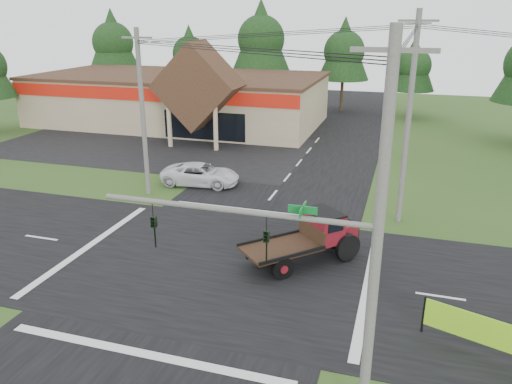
% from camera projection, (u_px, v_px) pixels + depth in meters
% --- Properties ---
extents(ground, '(120.00, 120.00, 0.00)m').
position_uv_depth(ground, '(218.00, 264.00, 23.67)').
color(ground, '#2E4D1B').
rests_on(ground, ground).
extents(road_ns, '(12.00, 120.00, 0.02)m').
position_uv_depth(road_ns, '(218.00, 264.00, 23.66)').
color(road_ns, black).
rests_on(road_ns, ground).
extents(road_ew, '(120.00, 12.00, 0.02)m').
position_uv_depth(road_ew, '(218.00, 264.00, 23.66)').
color(road_ew, black).
rests_on(road_ew, ground).
extents(parking_apron, '(28.00, 14.00, 0.02)m').
position_uv_depth(parking_apron, '(148.00, 147.00, 44.65)').
color(parking_apron, black).
rests_on(parking_apron, ground).
extents(cvs_building, '(30.40, 18.20, 9.19)m').
position_uv_depth(cvs_building, '(180.00, 98.00, 53.72)').
color(cvs_building, tan).
rests_on(cvs_building, ground).
extents(traffic_signal_mast, '(8.12, 0.24, 7.00)m').
position_uv_depth(traffic_signal_mast, '(312.00, 272.00, 13.82)').
color(traffic_signal_mast, '#595651').
rests_on(traffic_signal_mast, ground).
extents(utility_pole_nr, '(2.00, 0.30, 11.00)m').
position_uv_depth(utility_pole_nr, '(377.00, 240.00, 12.95)').
color(utility_pole_nr, '#595651').
rests_on(utility_pole_nr, ground).
extents(utility_pole_nw, '(2.00, 0.30, 10.50)m').
position_uv_depth(utility_pole_nw, '(143.00, 113.00, 31.28)').
color(utility_pole_nw, '#595651').
rests_on(utility_pole_nw, ground).
extents(utility_pole_ne, '(2.00, 0.30, 11.50)m').
position_uv_depth(utility_pole_ne, '(408.00, 119.00, 26.70)').
color(utility_pole_ne, '#595651').
rests_on(utility_pole_ne, ground).
extents(utility_pole_n, '(2.00, 0.30, 11.20)m').
position_uv_depth(utility_pole_n, '(411.00, 88.00, 39.37)').
color(utility_pole_n, '#595651').
rests_on(utility_pole_n, ground).
extents(tree_row_a, '(6.72, 6.72, 12.12)m').
position_uv_depth(tree_row_a, '(113.00, 40.00, 65.30)').
color(tree_row_a, '#332316').
rests_on(tree_row_a, ground).
extents(tree_row_b, '(5.60, 5.60, 10.10)m').
position_uv_depth(tree_row_b, '(190.00, 52.00, 64.79)').
color(tree_row_b, '#332316').
rests_on(tree_row_b, ground).
extents(tree_row_c, '(7.28, 7.28, 13.13)m').
position_uv_depth(tree_row_c, '(261.00, 37.00, 60.46)').
color(tree_row_c, '#332316').
rests_on(tree_row_c, ground).
extents(tree_row_d, '(6.16, 6.16, 11.11)m').
position_uv_depth(tree_row_d, '(344.00, 49.00, 59.05)').
color(tree_row_d, '#332316').
rests_on(tree_row_d, ground).
extents(tree_row_e, '(5.04, 5.04, 9.09)m').
position_uv_depth(tree_row_e, '(413.00, 64.00, 55.49)').
color(tree_row_e, '#332316').
rests_on(tree_row_e, ground).
extents(antique_flatbed_truck, '(5.62, 5.69, 2.42)m').
position_uv_depth(antique_flatbed_truck, '(303.00, 239.00, 23.48)').
color(antique_flatbed_truck, '#580C11').
rests_on(antique_flatbed_truck, ground).
extents(roadside_banner, '(4.21, 1.56, 1.51)m').
position_uv_depth(roadside_banner, '(486.00, 335.00, 17.16)').
color(roadside_banner, '#85CE1B').
rests_on(roadside_banner, ground).
extents(white_pickup, '(5.58, 2.99, 1.49)m').
position_uv_depth(white_pickup, '(201.00, 174.00, 34.58)').
color(white_pickup, white).
rests_on(white_pickup, ground).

